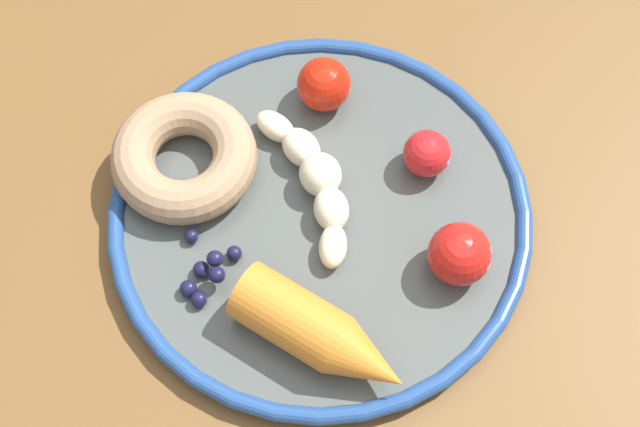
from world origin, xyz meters
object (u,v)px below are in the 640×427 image
Objects in this scene: carrot_orange at (321,335)px; tomato_near at (324,85)px; donut at (184,157)px; tomato_mid at (460,254)px; plate at (320,215)px; blueberry_pile at (207,271)px; dining_table at (338,234)px; banana at (314,179)px; tomato_far at (427,154)px.

tomato_near is at bearing -22.74° from carrot_orange.
carrot_orange is 0.19m from tomato_near.
donut is at bearing 98.36° from tomato_near.
donut is 2.41× the size of tomato_mid.
tomato_mid is (-0.16, -0.03, 0.00)m from tomato_near.
tomato_near is at bearing 11.43° from tomato_mid.
plate is 0.11m from donut.
tomato_mid is (-0.06, -0.16, 0.01)m from blueberry_pile.
tomato_near is at bearing -10.03° from dining_table.
carrot_orange is 1.17× the size of donut.
carrot_orange reaches higher than dining_table.
blueberry_pile is 1.31× the size of tomato_mid.
banana is at bearing 35.40° from tomato_mid.
donut reaches higher than banana.
dining_table is at bearing -28.02° from carrot_orange.
plate is at bearing -80.73° from blueberry_pile.
tomato_far is at bearing -99.73° from banana.
banana is 3.53× the size of tomato_near.
carrot_orange is 2.82× the size of tomato_mid.
donut is 0.12m from tomato_near.
plate is (-0.03, 0.03, 0.12)m from dining_table.
tomato_mid reaches higher than donut.
blueberry_pile is (-0.05, 0.12, 0.13)m from dining_table.
tomato_mid is at bearing 170.10° from tomato_far.
donut is (0.07, 0.08, 0.02)m from plate.
tomato_far is at bearing -112.49° from dining_table.
blueberry_pile is at bearing 111.08° from dining_table.
tomato_near reaches higher than dining_table.
tomato_mid reaches higher than plate.
carrot_orange is 2.15× the size of blueberry_pile.
carrot_orange is (-0.12, 0.06, 0.14)m from dining_table.
tomato_mid is at bearing -134.36° from donut.
carrot_orange is 0.11m from tomato_mid.
plate is 0.09m from tomato_far.
blueberry_pile is 0.17m from tomato_mid.
banana is 1.36× the size of donut.
tomato_near is 0.09m from tomato_far.
tomato_mid is (0.02, -0.11, 0.00)m from carrot_orange.
donut is at bearing 69.15° from dining_table.
banana is 0.10m from blueberry_pile.
carrot_orange is at bearing 128.96° from tomato_far.
blueberry_pile is 1.41× the size of tomato_near.
tomato_near is at bearing -23.89° from plate.
tomato_far reaches higher than donut.
banana is 1.16× the size of carrot_orange.
tomato_far is (0.08, -0.01, -0.00)m from tomato_mid.
tomato_mid is at bearing -168.57° from tomato_near.
plate is 0.10m from tomato_mid.
tomato_mid is 1.26× the size of tomato_far.
donut is (0.04, 0.10, 0.14)m from dining_table.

